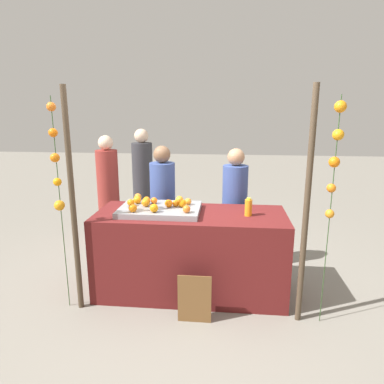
# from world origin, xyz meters

# --- Properties ---
(ground_plane) EXTENTS (24.00, 24.00, 0.00)m
(ground_plane) POSITION_xyz_m (0.00, 0.00, 0.00)
(ground_plane) COLOR gray
(stall_counter) EXTENTS (2.07, 0.83, 0.93)m
(stall_counter) POSITION_xyz_m (0.00, 0.00, 0.46)
(stall_counter) COLOR #5B1919
(stall_counter) RESTS_ON ground_plane
(orange_tray) EXTENTS (0.87, 0.60, 0.06)m
(orange_tray) POSITION_xyz_m (-0.34, 0.00, 0.96)
(orange_tray) COLOR gray
(orange_tray) RESTS_ON stall_counter
(orange_0) EXTENTS (0.09, 0.09, 0.09)m
(orange_0) POSITION_xyz_m (-0.51, 0.09, 1.03)
(orange_0) COLOR orange
(orange_0) RESTS_ON orange_tray
(orange_1) EXTENTS (0.09, 0.09, 0.09)m
(orange_1) POSITION_xyz_m (-0.14, 0.17, 1.03)
(orange_1) COLOR orange
(orange_1) RESTS_ON orange_tray
(orange_2) EXTENTS (0.07, 0.07, 0.07)m
(orange_2) POSITION_xyz_m (-0.04, 0.12, 1.02)
(orange_2) COLOR orange
(orange_2) RESTS_ON orange_tray
(orange_3) EXTENTS (0.08, 0.08, 0.08)m
(orange_3) POSITION_xyz_m (-0.02, -0.19, 1.03)
(orange_3) COLOR orange
(orange_3) RESTS_ON orange_tray
(orange_4) EXTENTS (0.08, 0.08, 0.08)m
(orange_4) POSITION_xyz_m (-0.66, -0.00, 1.03)
(orange_4) COLOR orange
(orange_4) RESTS_ON orange_tray
(orange_5) EXTENTS (0.09, 0.09, 0.09)m
(orange_5) POSITION_xyz_m (-0.24, 0.00, 1.03)
(orange_5) COLOR orange
(orange_5) RESTS_ON orange_tray
(orange_6) EXTENTS (0.09, 0.09, 0.09)m
(orange_6) POSITION_xyz_m (-0.58, -0.22, 1.03)
(orange_6) COLOR orange
(orange_6) RESTS_ON orange_tray
(orange_7) EXTENTS (0.09, 0.09, 0.09)m
(orange_7) POSITION_xyz_m (-0.10, 0.02, 1.03)
(orange_7) COLOR orange
(orange_7) RESTS_ON orange_tray
(orange_8) EXTENTS (0.09, 0.09, 0.09)m
(orange_8) POSITION_xyz_m (-0.62, 0.11, 1.03)
(orange_8) COLOR orange
(orange_8) RESTS_ON orange_tray
(orange_9) EXTENTS (0.08, 0.08, 0.08)m
(orange_9) POSITION_xyz_m (-0.65, 0.25, 1.03)
(orange_9) COLOR orange
(orange_9) RESTS_ON orange_tray
(orange_10) EXTENTS (0.09, 0.09, 0.09)m
(orange_10) POSITION_xyz_m (-0.36, -0.20, 1.03)
(orange_10) COLOR orange
(orange_10) RESTS_ON orange_tray
(orange_11) EXTENTS (0.09, 0.09, 0.09)m
(orange_11) POSITION_xyz_m (-0.50, 0.00, 1.03)
(orange_11) COLOR orange
(orange_11) RESTS_ON orange_tray
(orange_12) EXTENTS (0.07, 0.07, 0.07)m
(orange_12) POSITION_xyz_m (-0.17, 0.04, 1.02)
(orange_12) COLOR orange
(orange_12) RESTS_ON orange_tray
(orange_13) EXTENTS (0.07, 0.07, 0.07)m
(orange_13) POSITION_xyz_m (-0.43, 0.12, 1.02)
(orange_13) COLOR orange
(orange_13) RESTS_ON orange_tray
(juice_bottle) EXTENTS (0.08, 0.08, 0.19)m
(juice_bottle) POSITION_xyz_m (0.62, -0.03, 1.02)
(juice_bottle) COLOR orange
(juice_bottle) RESTS_ON stall_counter
(chalkboard_sign) EXTENTS (0.33, 0.03, 0.50)m
(chalkboard_sign) POSITION_xyz_m (0.10, -0.59, 0.24)
(chalkboard_sign) COLOR brown
(chalkboard_sign) RESTS_ON ground_plane
(vendor_left) EXTENTS (0.32, 0.32, 1.59)m
(vendor_left) POSITION_xyz_m (-0.42, 0.64, 0.74)
(vendor_left) COLOR #384C8C
(vendor_left) RESTS_ON ground_plane
(vendor_right) EXTENTS (0.31, 0.31, 1.56)m
(vendor_right) POSITION_xyz_m (0.49, 0.65, 0.73)
(vendor_right) COLOR #384C8C
(vendor_right) RESTS_ON ground_plane
(crowd_person_0) EXTENTS (0.34, 0.34, 1.71)m
(crowd_person_0) POSITION_xyz_m (-1.02, 2.02, 0.80)
(crowd_person_0) COLOR #333338
(crowd_person_0) RESTS_ON ground_plane
(crowd_person_1) EXTENTS (0.33, 0.33, 1.65)m
(crowd_person_1) POSITION_xyz_m (-1.43, 1.47, 0.77)
(crowd_person_1) COLOR maroon
(crowd_person_1) RESTS_ON ground_plane
(canopy_post_left) EXTENTS (0.06, 0.06, 2.25)m
(canopy_post_left) POSITION_xyz_m (-1.12, -0.45, 1.13)
(canopy_post_left) COLOR #473828
(canopy_post_left) RESTS_ON ground_plane
(canopy_post_right) EXTENTS (0.06, 0.06, 2.25)m
(canopy_post_right) POSITION_xyz_m (1.12, -0.45, 1.13)
(canopy_post_right) COLOR #473828
(canopy_post_right) RESTS_ON ground_plane
(garland_strand_left) EXTENTS (0.10, 0.10, 2.15)m
(garland_strand_left) POSITION_xyz_m (-1.25, -0.45, 1.51)
(garland_strand_left) COLOR #2D4C23
(garland_strand_left) RESTS_ON ground_plane
(garland_strand_right) EXTENTS (0.11, 0.11, 2.15)m
(garland_strand_right) POSITION_xyz_m (1.32, -0.46, 1.65)
(garland_strand_right) COLOR #2D4C23
(garland_strand_right) RESTS_ON ground_plane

